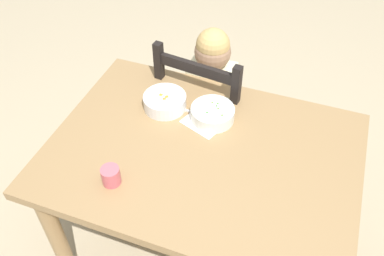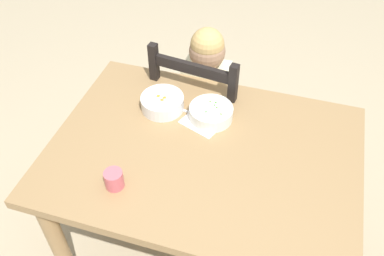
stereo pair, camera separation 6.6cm
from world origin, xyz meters
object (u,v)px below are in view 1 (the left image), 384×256
object	(u,v)px
spoon	(180,108)
drinking_cup	(111,176)
child_figure	(210,90)
dining_table	(202,168)
bowl_of_peas	(213,113)
bowl_of_carrots	(165,101)
dining_chair	(208,116)

from	to	relation	value
spoon	drinking_cup	distance (m)	0.46
child_figure	drinking_cup	size ratio (longest dim) A/B	13.26
dining_table	bowl_of_peas	xyz separation A→B (m)	(-0.02, 0.19, 0.14)
bowl_of_peas	bowl_of_carrots	world-z (taller)	bowl_of_carrots
spoon	drinking_cup	size ratio (longest dim) A/B	1.96
bowl_of_carrots	dining_chair	bearing A→B (deg)	71.33
dining_table	spoon	distance (m)	0.28
dining_table	dining_chair	world-z (taller)	dining_chair
bowl_of_peas	drinking_cup	bearing A→B (deg)	-118.06
dining_table	child_figure	xyz separation A→B (m)	(-0.13, 0.48, 0.01)
dining_chair	child_figure	distance (m)	0.18
dining_table	dining_chair	distance (m)	0.53
dining_table	bowl_of_carrots	size ratio (longest dim) A/B	6.53
child_figure	drinking_cup	distance (m)	0.76
child_figure	spoon	bearing A→B (deg)	-98.76
bowl_of_carrots	drinking_cup	world-z (taller)	drinking_cup
child_figure	dining_table	bearing A→B (deg)	-75.00
spoon	drinking_cup	bearing A→B (deg)	-100.65
bowl_of_carrots	child_figure	bearing A→B (deg)	69.92
bowl_of_carrots	spoon	size ratio (longest dim) A/B	1.33
bowl_of_peas	drinking_cup	xyz separation A→B (m)	(-0.24, -0.44, 0.01)
child_figure	spoon	distance (m)	0.30
dining_chair	child_figure	xyz separation A→B (m)	(0.01, -0.01, 0.18)
dining_table	bowl_of_peas	size ratio (longest dim) A/B	6.56
bowl_of_carrots	spoon	xyz separation A→B (m)	(0.06, 0.01, -0.03)
child_figure	bowl_of_carrots	distance (m)	0.34
dining_table	drinking_cup	bearing A→B (deg)	-134.93
dining_table	bowl_of_peas	world-z (taller)	bowl_of_peas
bowl_of_peas	drinking_cup	world-z (taller)	drinking_cup
child_figure	spoon	xyz separation A→B (m)	(-0.04, -0.28, 0.10)
child_figure	bowl_of_peas	world-z (taller)	child_figure
dining_chair	spoon	size ratio (longest dim) A/B	6.52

